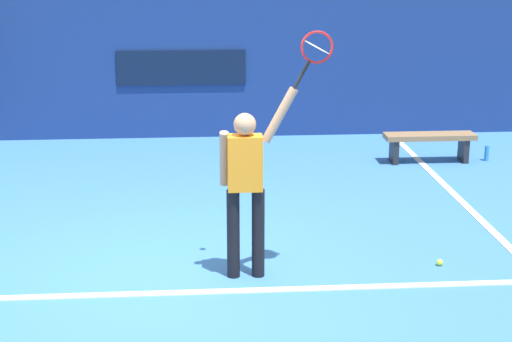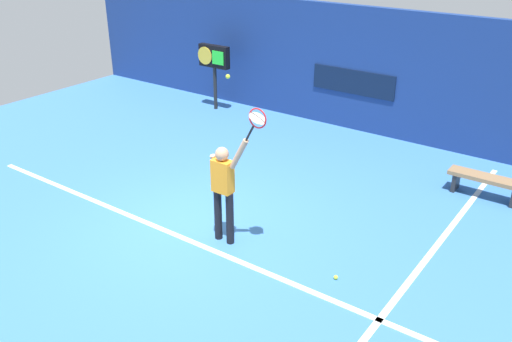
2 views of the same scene
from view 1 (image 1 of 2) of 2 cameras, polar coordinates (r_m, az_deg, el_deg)
ground_plane at (r=8.05m, az=-6.05°, el=-7.62°), size 18.00×18.00×0.00m
back_wall at (r=13.58m, az=-5.51°, el=8.83°), size 18.00×0.20×3.05m
sponsor_banner_center at (r=13.50m, az=-5.48°, el=7.52°), size 2.20×0.03×0.60m
court_baseline at (r=7.66m, az=-6.14°, el=-8.86°), size 10.00×0.10×0.01m
court_sideline at (r=10.47m, az=15.01°, el=-2.37°), size 0.10×7.00×0.01m
tennis_player at (r=7.65m, az=-0.74°, el=-0.73°), size 0.76×0.31×1.94m
tennis_racket at (r=7.45m, az=4.35°, el=8.79°), size 0.44×0.27×0.61m
court_bench at (r=12.34m, az=12.57°, el=2.17°), size 1.40×0.36×0.45m
water_bottle at (r=12.69m, az=16.53°, el=1.25°), size 0.07×0.07×0.24m
spare_ball at (r=8.46m, az=13.29°, el=-6.53°), size 0.07×0.07×0.07m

